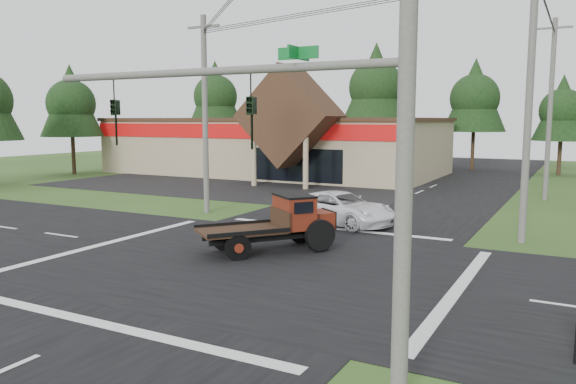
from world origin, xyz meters
The scene contains 18 objects.
ground centered at (0.00, 0.00, 0.00)m, with size 120.00×120.00×0.00m, color #294418.
road_ns centered at (0.00, 0.00, 0.01)m, with size 12.00×120.00×0.02m, color black.
road_ew centered at (0.00, 0.00, 0.01)m, with size 120.00×12.00×0.02m, color black.
parking_apron centered at (-14.00, 19.00, 0.01)m, with size 28.00×14.00×0.02m, color black.
cvs_building centered at (-15.70, 29.57, 2.78)m, with size 30.40×18.20×9.19m.
traffic_signal_mast centered at (5.82, -7.50, 4.43)m, with size 8.12×0.24×7.00m.
utility_pole_nr centered at (7.50, -7.50, 5.64)m, with size 2.00×0.30×11.00m.
utility_pole_nw centered at (-8.00, 8.00, 5.39)m, with size 2.00×0.30×10.50m.
utility_pole_ne centered at (8.00, 8.00, 5.89)m, with size 2.00×0.30×11.50m.
utility_pole_n centered at (8.00, 22.00, 5.74)m, with size 2.00×0.30×11.20m.
tree_row_a centered at (-30.00, 40.00, 8.05)m, with size 6.72×6.72×12.12m.
tree_row_b centered at (-20.00, 42.00, 6.70)m, with size 5.60×5.60×10.10m.
tree_row_c centered at (-10.00, 41.00, 8.72)m, with size 7.28×7.28×13.13m.
tree_row_d centered at (0.00, 42.00, 7.38)m, with size 6.16×6.16×11.11m.
tree_row_e centered at (8.00, 40.00, 6.03)m, with size 5.04×5.04×9.09m.
tree_side_w centered at (-32.00, 20.00, 6.70)m, with size 5.60×5.60×10.10m.
antique_flatbed_truck centered at (-0.44, 1.71, 1.11)m, with size 2.02×5.29×2.21m, color #571B0C, non-canonical shape.
white_pickup centered at (-0.24, 8.28, 0.79)m, with size 2.62×5.68×1.58m, color white.
Camera 1 is at (10.17, -16.64, 5.07)m, focal length 35.00 mm.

